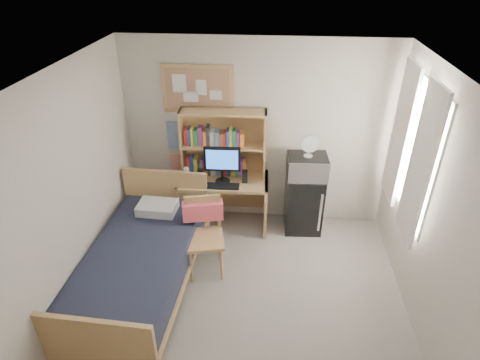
# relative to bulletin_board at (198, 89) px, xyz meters

# --- Properties ---
(floor) EXTENTS (3.60, 4.20, 0.02)m
(floor) POSITION_rel_bulletin_board_xyz_m (0.78, -2.08, -1.93)
(floor) COLOR gray
(floor) RESTS_ON ground
(ceiling) EXTENTS (3.60, 4.20, 0.02)m
(ceiling) POSITION_rel_bulletin_board_xyz_m (0.78, -2.08, 0.68)
(ceiling) COLOR white
(ceiling) RESTS_ON wall_back
(wall_back) EXTENTS (3.60, 0.04, 2.60)m
(wall_back) POSITION_rel_bulletin_board_xyz_m (0.78, 0.02, -0.62)
(wall_back) COLOR beige
(wall_back) RESTS_ON floor
(wall_left) EXTENTS (0.04, 4.20, 2.60)m
(wall_left) POSITION_rel_bulletin_board_xyz_m (-1.02, -2.08, -0.62)
(wall_left) COLOR beige
(wall_left) RESTS_ON floor
(wall_right) EXTENTS (0.04, 4.20, 2.60)m
(wall_right) POSITION_rel_bulletin_board_xyz_m (2.58, -2.08, -0.62)
(wall_right) COLOR beige
(wall_right) RESTS_ON floor
(window_unit) EXTENTS (0.10, 1.40, 1.70)m
(window_unit) POSITION_rel_bulletin_board_xyz_m (2.53, -0.88, -0.32)
(window_unit) COLOR white
(window_unit) RESTS_ON wall_right
(curtain_left) EXTENTS (0.04, 0.55, 1.70)m
(curtain_left) POSITION_rel_bulletin_board_xyz_m (2.50, -1.28, -0.32)
(curtain_left) COLOR white
(curtain_left) RESTS_ON wall_right
(curtain_right) EXTENTS (0.04, 0.55, 1.70)m
(curtain_right) POSITION_rel_bulletin_board_xyz_m (2.50, -0.48, -0.32)
(curtain_right) COLOR white
(curtain_right) RESTS_ON wall_right
(bulletin_board) EXTENTS (0.94, 0.03, 0.64)m
(bulletin_board) POSITION_rel_bulletin_board_xyz_m (0.00, 0.00, 0.00)
(bulletin_board) COLOR #A97859
(bulletin_board) RESTS_ON wall_back
(poster_wave) EXTENTS (0.30, 0.01, 0.42)m
(poster_wave) POSITION_rel_bulletin_board_xyz_m (-0.32, 0.01, -0.67)
(poster_wave) COLOR #244D93
(poster_wave) RESTS_ON wall_back
(poster_japan) EXTENTS (0.28, 0.01, 0.36)m
(poster_japan) POSITION_rel_bulletin_board_xyz_m (-0.32, 0.01, -1.14)
(poster_japan) COLOR red
(poster_japan) RESTS_ON wall_back
(desk) EXTENTS (1.24, 0.65, 0.76)m
(desk) POSITION_rel_bulletin_board_xyz_m (0.35, -0.31, -1.54)
(desk) COLOR tan
(desk) RESTS_ON floor
(desk_chair) EXTENTS (0.59, 0.59, 0.99)m
(desk_chair) POSITION_rel_bulletin_board_xyz_m (0.24, -1.27, -1.43)
(desk_chair) COLOR tan
(desk_chair) RESTS_ON floor
(mini_fridge) EXTENTS (0.53, 0.53, 0.85)m
(mini_fridge) POSITION_rel_bulletin_board_xyz_m (1.47, -0.25, -1.50)
(mini_fridge) COLOR black
(mini_fridge) RESTS_ON floor
(bed) EXTENTS (1.19, 2.24, 0.60)m
(bed) POSITION_rel_bulletin_board_xyz_m (-0.45, -1.67, -1.62)
(bed) COLOR black
(bed) RESTS_ON floor
(hutch) EXTENTS (1.15, 0.33, 0.93)m
(hutch) POSITION_rel_bulletin_board_xyz_m (0.34, -0.16, -0.69)
(hutch) COLOR tan
(hutch) RESTS_ON desk
(monitor) EXTENTS (0.48, 0.05, 0.51)m
(monitor) POSITION_rel_bulletin_board_xyz_m (0.35, -0.37, -0.90)
(monitor) COLOR black
(monitor) RESTS_ON desk
(keyboard) EXTENTS (0.47, 0.16, 0.02)m
(keyboard) POSITION_rel_bulletin_board_xyz_m (0.35, -0.51, -1.14)
(keyboard) COLOR black
(keyboard) RESTS_ON desk
(speaker_left) EXTENTS (0.07, 0.07, 0.17)m
(speaker_left) POSITION_rel_bulletin_board_xyz_m (0.05, -0.38, -1.07)
(speaker_left) COLOR black
(speaker_left) RESTS_ON desk
(speaker_right) EXTENTS (0.08, 0.08, 0.18)m
(speaker_right) POSITION_rel_bulletin_board_xyz_m (0.65, -0.36, -1.07)
(speaker_right) COLOR black
(speaker_right) RESTS_ON desk
(water_bottle) EXTENTS (0.07, 0.07, 0.22)m
(water_bottle) POSITION_rel_bulletin_board_xyz_m (-0.13, -0.43, -1.05)
(water_bottle) COLOR silver
(water_bottle) RESTS_ON desk
(hoodie) EXTENTS (0.51, 0.25, 0.23)m
(hoodie) POSITION_rel_bulletin_board_xyz_m (0.20, -1.08, -1.15)
(hoodie) COLOR #FF616A
(hoodie) RESTS_ON desk_chair
(microwave) EXTENTS (0.54, 0.42, 0.30)m
(microwave) POSITION_rel_bulletin_board_xyz_m (1.47, -0.27, -0.92)
(microwave) COLOR silver
(microwave) RESTS_ON mini_fridge
(desk_fan) EXTENTS (0.24, 0.24, 0.29)m
(desk_fan) POSITION_rel_bulletin_board_xyz_m (1.47, -0.27, -0.63)
(desk_fan) COLOR silver
(desk_fan) RESTS_ON microwave
(pillow) EXTENTS (0.49, 0.36, 0.12)m
(pillow) POSITION_rel_bulletin_board_xyz_m (-0.42, -0.92, -1.26)
(pillow) COLOR silver
(pillow) RESTS_ON bed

